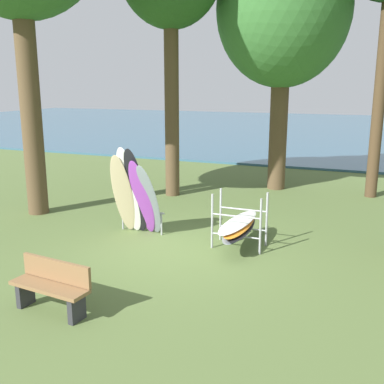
# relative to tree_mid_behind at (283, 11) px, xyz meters

# --- Properties ---
(ground_plane) EXTENTS (80.00, 80.00, 0.00)m
(ground_plane) POSITION_rel_tree_mid_behind_xyz_m (-0.71, -6.91, -5.92)
(ground_plane) COLOR #566B38
(lake_water) EXTENTS (80.00, 36.00, 0.10)m
(lake_water) POSITION_rel_tree_mid_behind_xyz_m (-0.71, 22.08, -5.87)
(lake_water) COLOR #38607A
(lake_water) RESTS_ON ground
(tree_mid_behind) EXTENTS (4.37, 4.37, 8.49)m
(tree_mid_behind) POSITION_rel_tree_mid_behind_xyz_m (0.00, 0.00, 0.00)
(tree_mid_behind) COLOR brown
(tree_mid_behind) RESTS_ON ground
(leaning_board_pile) EXTENTS (1.27, 0.82, 2.22)m
(leaning_board_pile) POSITION_rel_tree_mid_behind_xyz_m (-2.12, -6.40, -4.90)
(leaning_board_pile) COLOR #C6B289
(leaning_board_pile) RESTS_ON ground
(board_storage_rack) EXTENTS (1.15, 2.13, 1.25)m
(board_storage_rack) POSITION_rel_tree_mid_behind_xyz_m (0.44, -6.24, -5.42)
(board_storage_rack) COLOR #9EA0A5
(board_storage_rack) RESTS_ON ground
(park_bench) EXTENTS (1.44, 0.56, 0.85)m
(park_bench) POSITION_rel_tree_mid_behind_xyz_m (-1.53, -10.31, -5.46)
(park_bench) COLOR #2D2D33
(park_bench) RESTS_ON ground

